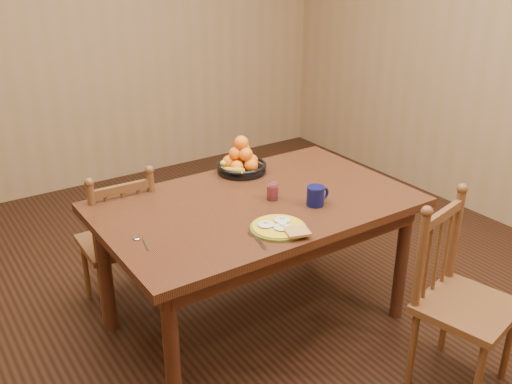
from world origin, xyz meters
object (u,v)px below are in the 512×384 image
dining_table (256,216)px  chair_far (120,242)px  chair_near (460,300)px  coffee_mug (316,196)px  fruit_bowl (241,162)px  breakfast_plate (279,227)px

dining_table → chair_far: bearing=134.4°
chair_near → dining_table: bearing=108.2°
coffee_mug → dining_table: bearing=137.3°
dining_table → coffee_mug: 0.34m
fruit_bowl → breakfast_plate: bearing=-108.7°
dining_table → chair_near: size_ratio=1.75×
dining_table → chair_far: chair_far is taller
dining_table → coffee_mug: coffee_mug is taller
chair_far → fruit_bowl: bearing=167.1°
chair_far → breakfast_plate: size_ratio=2.89×
chair_near → breakfast_plate: chair_near is taller
breakfast_plate → dining_table: bearing=74.9°
breakfast_plate → fruit_bowl: (0.24, 0.70, 0.05)m
chair_near → coffee_mug: 0.84m
chair_far → breakfast_plate: (0.46, -0.89, 0.34)m
dining_table → chair_near: 1.07m
fruit_bowl → chair_near: bearing=-73.1°
chair_far → coffee_mug: size_ratio=6.50×
dining_table → fruit_bowl: size_ratio=5.52×
breakfast_plate → coffee_mug: 0.34m
chair_near → coffee_mug: size_ratio=6.86×
dining_table → chair_far: 0.82m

